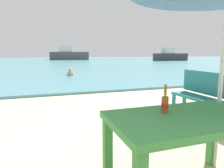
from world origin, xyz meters
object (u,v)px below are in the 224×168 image
(bench_teal_center, at_px, (201,93))
(swimmer_person, at_px, (70,73))
(beer_bottle_amber, at_px, (165,103))
(boat_ferry, at_px, (170,56))
(picnic_table_green, at_px, (188,127))
(boat_sailboat, at_px, (69,55))

(bench_teal_center, bearing_deg, swimmer_person, 99.77)
(beer_bottle_amber, height_order, boat_ferry, boat_ferry)
(picnic_table_green, xyz_separation_m, boat_ferry, (19.08, 27.87, 0.18))
(beer_bottle_amber, xyz_separation_m, boat_sailboat, (3.94, 37.43, 0.14))
(picnic_table_green, height_order, boat_ferry, boat_ferry)
(picnic_table_green, distance_m, bench_teal_center, 2.41)
(beer_bottle_amber, distance_m, boat_ferry, 33.76)
(picnic_table_green, relative_size, beer_bottle_amber, 5.28)
(boat_sailboat, bearing_deg, swimmer_person, -97.19)
(boat_ferry, bearing_deg, picnic_table_green, -124.40)
(beer_bottle_amber, relative_size, boat_sailboat, 0.04)
(bench_teal_center, relative_size, boat_ferry, 0.21)
(swimmer_person, distance_m, boat_ferry, 26.02)
(bench_teal_center, height_order, swimmer_person, bench_teal_center)
(bench_teal_center, height_order, boat_ferry, boat_ferry)
(picnic_table_green, distance_m, beer_bottle_amber, 0.29)
(picnic_table_green, relative_size, bench_teal_center, 1.16)
(bench_teal_center, distance_m, boat_ferry, 31.41)
(bench_teal_center, distance_m, boat_sailboat, 35.91)
(beer_bottle_amber, bearing_deg, boat_ferry, 55.26)
(picnic_table_green, relative_size, swimmer_person, 3.41)
(picnic_table_green, xyz_separation_m, bench_teal_center, (1.70, 1.70, -0.11))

